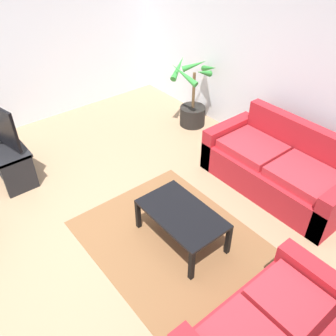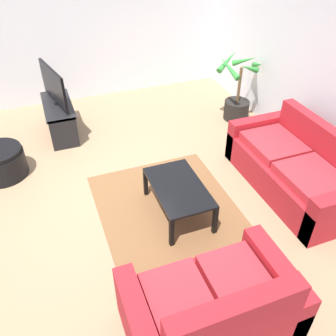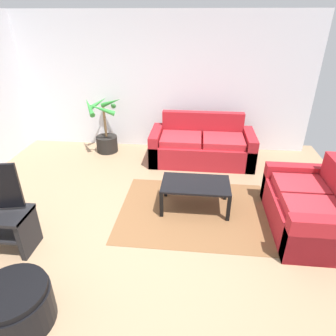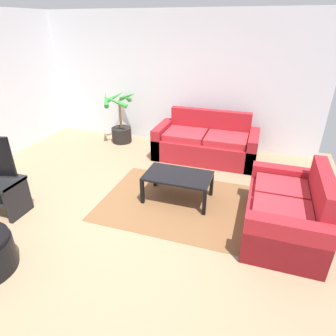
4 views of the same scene
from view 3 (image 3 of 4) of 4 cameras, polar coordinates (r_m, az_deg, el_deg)
The scene contains 8 objects.
ground_plane at distance 4.05m, azimuth -6.12°, elevation -12.31°, with size 6.60×6.60×0.00m, color #937556.
wall_back at distance 6.20m, azimuth -1.08°, elevation 16.06°, with size 6.00×0.06×2.70m, color silver.
couch_main at distance 5.78m, azimuth 6.56°, elevation 4.11°, with size 1.97×0.90×0.90m.
couch_loveseat at distance 4.36m, azimuth 25.78°, elevation -7.18°, with size 0.90×1.48×0.90m.
coffee_table at distance 4.30m, azimuth 5.38°, elevation -3.57°, with size 0.99×0.59×0.42m.
area_rug at distance 4.42m, azimuth 5.15°, elevation -8.31°, with size 2.20×1.70×0.01m, color brown.
potted_palm at distance 6.28m, azimuth -12.01°, elevation 6.54°, with size 0.77×0.78×1.14m.
ottoman at distance 3.29m, azimuth -27.55°, elevation -22.71°, with size 0.67×0.67×0.43m.
Camera 3 is at (0.74, -3.03, 2.58)m, focal length 31.36 mm.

